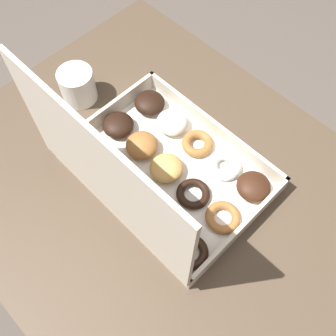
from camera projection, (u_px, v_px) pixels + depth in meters
The scene contains 4 objects.
ground_plane at pixel (168, 277), 1.46m from camera, with size 8.00×8.00×0.00m, color #564C44.
dining_table at pixel (168, 213), 0.92m from camera, with size 0.96×0.74×0.73m.
donut_box at pixel (154, 166), 0.78m from camera, with size 0.40×0.30×0.32m.
coffee_mug at pixel (77, 85), 0.90m from camera, with size 0.08×0.08×0.08m.
Camera 1 is at (-0.25, 0.25, 1.47)m, focal length 42.00 mm.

